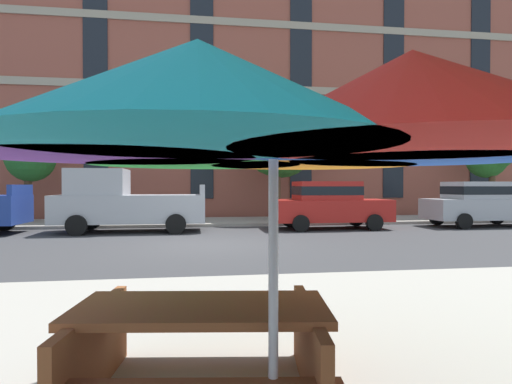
{
  "coord_description": "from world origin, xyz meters",
  "views": [
    {
      "loc": [
        -0.35,
        -11.47,
        1.63
      ],
      "look_at": [
        1.8,
        3.2,
        1.4
      ],
      "focal_mm": 29.42,
      "sensor_mm": 36.0,
      "label": 1
    }
  ],
  "objects": [
    {
      "name": "picnic_table",
      "position": [
        -0.3,
        -8.45,
        0.49
      ],
      "size": [
        1.98,
        1.74,
        0.77
      ],
      "color": "brown",
      "rests_on": "ground"
    },
    {
      "name": "street_tree_right",
      "position": [
        13.96,
        7.03,
        3.21
      ],
      "size": [
        2.18,
        2.27,
        4.42
      ],
      "color": "#4C3823",
      "rests_on": "ground"
    },
    {
      "name": "apartment_building",
      "position": [
        0.0,
        14.99,
        6.4
      ],
      "size": [
        44.22,
        12.08,
        12.8
      ],
      "color": "#934C3D",
      "rests_on": "ground"
    },
    {
      "name": "street_tree_left",
      "position": [
        -7.16,
        7.16,
        2.9
      ],
      "size": [
        2.03,
        1.99,
        4.12
      ],
      "color": "#4C3823",
      "rests_on": "ground"
    },
    {
      "name": "patio_umbrella",
      "position": [
        0.12,
        -9.0,
        2.0
      ],
      "size": [
        3.42,
        3.18,
        2.29
      ],
      "color": "silver",
      "rests_on": "ground"
    },
    {
      "name": "street_tree_middle",
      "position": [
        3.37,
        6.85,
        3.46
      ],
      "size": [
        3.21,
        3.06,
        4.94
      ],
      "color": "brown",
      "rests_on": "ground"
    },
    {
      "name": "sedan_silver",
      "position": [
        10.89,
        3.7,
        0.95
      ],
      "size": [
        4.4,
        1.98,
        1.78
      ],
      "color": "#A8AAB2",
      "rests_on": "ground"
    },
    {
      "name": "ground_plane",
      "position": [
        0.0,
        0.0,
        0.0
      ],
      "size": [
        120.0,
        120.0,
        0.0
      ],
      "primitive_type": "plane",
      "color": "#38383A"
    },
    {
      "name": "sidewalk_far",
      "position": [
        0.0,
        6.8,
        0.06
      ],
      "size": [
        56.0,
        3.6,
        0.12
      ],
      "primitive_type": "cube",
      "color": "#9E998E",
      "rests_on": "ground"
    },
    {
      "name": "pickup_silver",
      "position": [
        -2.8,
        3.7,
        1.03
      ],
      "size": [
        5.1,
        2.12,
        2.2
      ],
      "color": "#A8AAB2",
      "rests_on": "ground"
    },
    {
      "name": "sedan_red",
      "position": [
        4.64,
        3.7,
        0.95
      ],
      "size": [
        4.4,
        1.98,
        1.78
      ],
      "color": "#B21E19",
      "rests_on": "ground"
    }
  ]
}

